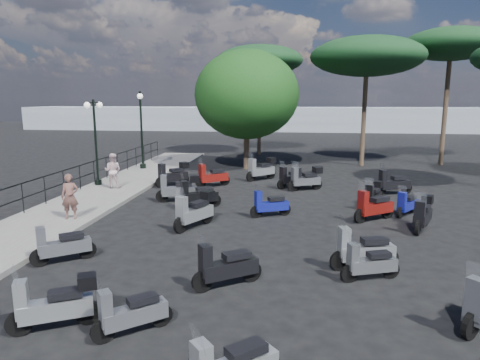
# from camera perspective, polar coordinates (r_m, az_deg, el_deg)

# --- Properties ---
(ground) EXTENTS (120.00, 120.00, 0.00)m
(ground) POSITION_cam_1_polar(r_m,az_deg,el_deg) (13.68, -0.39, -6.98)
(ground) COLOR black
(ground) RESTS_ON ground
(sidewalk) EXTENTS (3.00, 30.00, 0.15)m
(sidewalk) POSITION_cam_1_polar(r_m,az_deg,el_deg) (18.40, -19.53, -2.71)
(sidewalk) COLOR slate
(sidewalk) RESTS_ON ground
(railing) EXTENTS (0.04, 26.04, 1.10)m
(railing) POSITION_cam_1_polar(r_m,az_deg,el_deg) (18.69, -23.52, -0.21)
(railing) COLOR black
(railing) RESTS_ON sidewalk
(lamp_post_1) EXTENTS (0.45, 1.16, 3.99)m
(lamp_post_1) POSITION_cam_1_polar(r_m,az_deg,el_deg) (21.10, -18.72, 5.48)
(lamp_post_1) COLOR black
(lamp_post_1) RESTS_ON sidewalk
(lamp_post_2) EXTENTS (0.64, 1.25, 4.43)m
(lamp_post_2) POSITION_cam_1_polar(r_m,az_deg,el_deg) (25.45, -13.03, 7.17)
(lamp_post_2) COLOR black
(lamp_post_2) RESTS_ON sidewalk
(woman) EXTENTS (0.64, 0.51, 1.55)m
(woman) POSITION_cam_1_polar(r_m,az_deg,el_deg) (15.55, -21.73, -2.06)
(woman) COLOR brown
(woman) RESTS_ON sidewalk
(pedestrian_far) EXTENTS (0.79, 0.63, 1.59)m
(pedestrian_far) POSITION_cam_1_polar(r_m,az_deg,el_deg) (20.32, -16.60, 1.20)
(pedestrian_far) COLOR beige
(pedestrian_far) RESTS_ON sidewalk
(scooter_1) EXTENTS (1.36, 1.07, 1.30)m
(scooter_1) POSITION_cam_1_polar(r_m,az_deg,el_deg) (12.04, -22.69, -8.12)
(scooter_1) COLOR black
(scooter_1) RESTS_ON ground
(scooter_2) EXTENTS (1.07, 1.71, 1.48)m
(scooter_2) POSITION_cam_1_polar(r_m,az_deg,el_deg) (14.07, -6.07, -4.17)
(scooter_2) COLOR black
(scooter_2) RESTS_ON ground
(scooter_3) EXTENTS (1.80, 0.74, 1.45)m
(scooter_3) POSITION_cam_1_polar(r_m,az_deg,el_deg) (17.62, -8.17, -1.19)
(scooter_3) COLOR black
(scooter_3) RESTS_ON ground
(scooter_4) EXTENTS (1.49, 1.21, 1.44)m
(scooter_4) POSITION_cam_1_polar(r_m,az_deg,el_deg) (20.48, -3.75, 0.45)
(scooter_4) COLOR black
(scooter_4) RESTS_ON ground
(scooter_5) EXTENTS (1.38, 1.47, 1.46)m
(scooter_5) POSITION_cam_1_polar(r_m,az_deg,el_deg) (20.89, -8.95, 0.69)
(scooter_5) COLOR black
(scooter_5) RESTS_ON ground
(scooter_6) EXTENTS (1.51, 0.93, 1.30)m
(scooter_6) POSITION_cam_1_polar(r_m,az_deg,el_deg) (8.78, -23.48, -15.01)
(scooter_6) COLOR black
(scooter_6) RESTS_ON ground
(scooter_7) EXTENTS (1.22, 1.03, 1.20)m
(scooter_7) POSITION_cam_1_polar(r_m,az_deg,el_deg) (8.22, -14.40, -16.86)
(scooter_7) COLOR black
(scooter_7) RESTS_ON ground
(scooter_8) EXTENTS (1.47, 1.08, 1.36)m
(scooter_8) POSITION_cam_1_polar(r_m,az_deg,el_deg) (9.75, -1.91, -11.55)
(scooter_8) COLOR black
(scooter_8) RESTS_ON ground
(scooter_9) EXTENTS (1.62, 1.01, 1.42)m
(scooter_9) POSITION_cam_1_polar(r_m,az_deg,el_deg) (16.52, -5.67, -2.13)
(scooter_9) COLOR black
(scooter_9) RESTS_ON ground
(scooter_10) EXTENTS (1.47, 1.44, 1.49)m
(scooter_10) POSITION_cam_1_polar(r_m,az_deg,el_deg) (22.17, 2.87, 1.42)
(scooter_10) COLOR black
(scooter_10) RESTS_ON ground
(scooter_12) EXTENTS (1.73, 0.72, 1.40)m
(scooter_12) POSITION_cam_1_polar(r_m,az_deg,el_deg) (11.12, 16.11, -9.05)
(scooter_12) COLOR black
(scooter_12) RESTS_ON ground
(scooter_13) EXTENTS (1.44, 0.83, 1.24)m
(scooter_13) POSITION_cam_1_polar(r_m,az_deg,el_deg) (15.35, 3.99, -3.36)
(scooter_13) COLOR black
(scooter_13) RESTS_ON ground
(scooter_14) EXTENTS (1.45, 1.20, 1.37)m
(scooter_14) POSITION_cam_1_polar(r_m,az_deg,el_deg) (20.12, 8.88, 0.20)
(scooter_14) COLOR black
(scooter_14) RESTS_ON ground
(scooter_15) EXTENTS (1.34, 1.17, 1.33)m
(scooter_15) POSITION_cam_1_polar(r_m,az_deg,el_deg) (20.37, 6.81, 0.23)
(scooter_15) COLOR black
(scooter_15) RESTS_ON ground
(scooter_18) EXTENTS (1.43, 0.69, 1.18)m
(scooter_18) POSITION_cam_1_polar(r_m,az_deg,el_deg) (10.54, 16.86, -10.65)
(scooter_18) COLOR black
(scooter_18) RESTS_ON ground
(scooter_19) EXTENTS (0.90, 1.47, 1.27)m
(scooter_19) POSITION_cam_1_polar(r_m,az_deg,el_deg) (17.32, 17.32, -2.02)
(scooter_19) COLOR black
(scooter_19) RESTS_ON ground
(scooter_20) EXTENTS (1.51, 1.15, 1.42)m
(scooter_20) POSITION_cam_1_polar(r_m,az_deg,el_deg) (15.49, 17.39, -3.46)
(scooter_20) COLOR black
(scooter_20) RESTS_ON ground
(scooter_21) EXTENTS (1.62, 0.98, 1.39)m
(scooter_21) POSITION_cam_1_polar(r_m,az_deg,el_deg) (19.90, 8.73, 0.11)
(scooter_21) COLOR black
(scooter_21) RESTS_ON ground
(scooter_24) EXTENTS (0.95, 1.59, 1.36)m
(scooter_24) POSITION_cam_1_polar(r_m,az_deg,el_deg) (14.94, 23.19, -4.29)
(scooter_24) COLOR black
(scooter_24) RESTS_ON ground
(scooter_25) EXTENTS (0.99, 1.24, 1.19)m
(scooter_25) POSITION_cam_1_polar(r_m,az_deg,el_deg) (16.60, 21.37, -3.07)
(scooter_25) COLOR black
(scooter_25) RESTS_ON ground
(scooter_26) EXTENTS (1.71, 0.86, 1.42)m
(scooter_26) POSITION_cam_1_polar(r_m,az_deg,el_deg) (19.96, 19.72, -0.46)
(scooter_26) COLOR black
(scooter_26) RESTS_ON ground
(broadleaf_tree) EXTENTS (6.11, 6.11, 6.99)m
(broadleaf_tree) POSITION_cam_1_polar(r_m,az_deg,el_deg) (25.47, 0.90, 11.29)
(broadleaf_tree) COLOR #38281E
(broadleaf_tree) RESTS_ON ground
(pine_0) EXTENTS (6.82, 6.82, 7.85)m
(pine_0) POSITION_cam_1_polar(r_m,az_deg,el_deg) (27.83, 16.59, 15.48)
(pine_0) COLOR #38281E
(pine_0) RESTS_ON ground
(pine_1) EXTENTS (5.67, 5.67, 8.41)m
(pine_1) POSITION_cam_1_polar(r_m,az_deg,el_deg) (30.11, 26.32, 15.87)
(pine_1) COLOR #38281E
(pine_1) RESTS_ON ground
(pine_2) EXTENTS (6.25, 6.25, 8.00)m
(pine_2) POSITION_cam_1_polar(r_m,az_deg,el_deg) (32.27, 2.66, 15.62)
(pine_2) COLOR #38281E
(pine_2) RESTS_ON ground
(distant_hills) EXTENTS (70.00, 8.00, 3.00)m
(distant_hills) POSITION_cam_1_polar(r_m,az_deg,el_deg) (57.99, 5.79, 8.14)
(distant_hills) COLOR gray
(distant_hills) RESTS_ON ground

